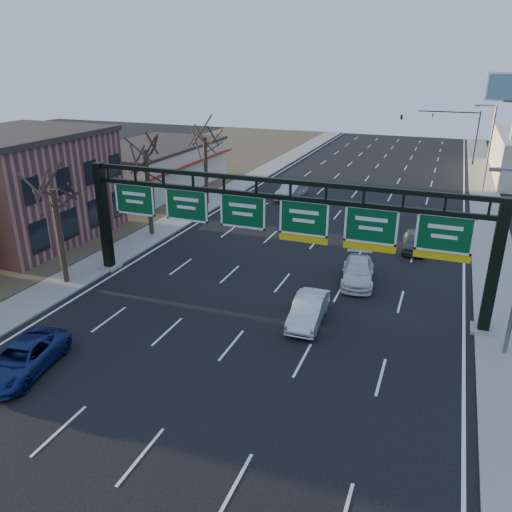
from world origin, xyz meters
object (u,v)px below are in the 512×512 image
at_px(sign_gantry, 275,223).
at_px(car_white_wagon, 358,272).
at_px(car_blue_suv, 22,359).
at_px(car_silver_sedan, 308,310).

xyz_separation_m(sign_gantry, car_white_wagon, (4.26, 3.86, -3.94)).
bearing_deg(car_white_wagon, car_blue_suv, -136.94).
bearing_deg(car_blue_suv, car_white_wagon, 41.91).
distance_m(car_silver_sedan, car_white_wagon, 6.38).
distance_m(sign_gantry, car_white_wagon, 6.97).
height_order(sign_gantry, car_white_wagon, sign_gantry).
height_order(car_silver_sedan, car_white_wagon, car_silver_sedan).
relative_size(sign_gantry, car_silver_sedan, 5.57).
distance_m(car_blue_suv, car_silver_sedan, 14.14).
bearing_deg(car_white_wagon, sign_gantry, -146.06).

